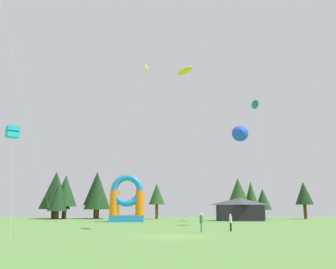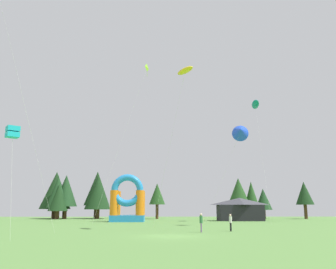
# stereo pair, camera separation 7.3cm
# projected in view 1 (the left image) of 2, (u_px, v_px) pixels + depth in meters

# --- Properties ---
(ground_plane) EXTENTS (120.00, 120.00, 0.00)m
(ground_plane) POSITION_uv_depth(u_px,v_px,m) (171.00, 236.00, 26.76)
(ground_plane) COLOR #5B8C42
(kite_blue_delta) EXTENTS (5.94, 2.37, 12.69)m
(kite_blue_delta) POSITION_uv_depth(u_px,v_px,m) (240.00, 131.00, 43.70)
(kite_blue_delta) COLOR blue
(kite_blue_delta) RESTS_ON ground_plane
(kite_cyan_box) EXTENTS (1.87, 2.35, 8.18)m
(kite_cyan_box) POSITION_uv_depth(u_px,v_px,m) (13.00, 132.00, 26.12)
(kite_cyan_box) COLOR #19B7CC
(kite_cyan_box) RESTS_ON ground_plane
(kite_yellow_parafoil) EXTENTS (4.45, 7.96, 16.87)m
(kite_yellow_parafoil) POSITION_uv_depth(u_px,v_px,m) (185.00, 71.00, 36.94)
(kite_yellow_parafoil) COLOR yellow
(kite_yellow_parafoil) RESTS_ON ground_plane
(kite_teal_parafoil) EXTENTS (1.83, 9.54, 19.73)m
(kite_teal_parafoil) POSITION_uv_depth(u_px,v_px,m) (255.00, 105.00, 57.70)
(kite_teal_parafoil) COLOR #0C7F7A
(kite_teal_parafoil) RESTS_ON ground_plane
(kite_lime_diamond) EXTENTS (7.43, 2.98, 24.06)m
(kite_lime_diamond) POSITION_uv_depth(u_px,v_px,m) (147.00, 70.00, 54.19)
(kite_lime_diamond) COLOR #8CD826
(kite_lime_diamond) RESTS_ON ground_plane
(person_left_edge) EXTENTS (0.32, 0.32, 1.58)m
(person_left_edge) POSITION_uv_depth(u_px,v_px,m) (231.00, 221.00, 32.64)
(person_left_edge) COLOR black
(person_left_edge) RESTS_ON ground_plane
(person_near_camera) EXTENTS (0.31, 0.31, 1.67)m
(person_near_camera) POSITION_uv_depth(u_px,v_px,m) (201.00, 221.00, 31.41)
(person_near_camera) COLOR #724C8C
(person_near_camera) RESTS_ON ground_plane
(inflatable_red_slide) EXTENTS (5.32, 4.62, 7.38)m
(inflatable_red_slide) POSITION_uv_depth(u_px,v_px,m) (127.00, 204.00, 55.18)
(inflatable_red_slide) COLOR #268CD8
(inflatable_red_slide) RESTS_ON ground_plane
(festival_tent) EXTENTS (7.35, 4.18, 3.81)m
(festival_tent) POSITION_uv_depth(u_px,v_px,m) (240.00, 209.00, 58.89)
(festival_tent) COLOR black
(festival_tent) RESTS_ON ground_plane
(tree_row_1) EXTENTS (6.22, 6.22, 9.46)m
(tree_row_1) POSITION_uv_depth(u_px,v_px,m) (55.00, 190.00, 71.20)
(tree_row_1) COLOR #4C331E
(tree_row_1) RESTS_ON ground_plane
(tree_row_2) EXTENTS (4.13, 4.13, 8.41)m
(tree_row_2) POSITION_uv_depth(u_px,v_px,m) (57.00, 192.00, 68.34)
(tree_row_2) COLOR #4C331E
(tree_row_2) RESTS_ON ground_plane
(tree_row_3) EXTENTS (3.77, 3.77, 6.69)m
(tree_row_3) POSITION_uv_depth(u_px,v_px,m) (58.00, 198.00, 67.30)
(tree_row_3) COLOR #4C331E
(tree_row_3) RESTS_ON ground_plane
(tree_row_4) EXTENTS (4.67, 4.67, 8.67)m
(tree_row_4) POSITION_uv_depth(u_px,v_px,m) (65.00, 191.00, 69.68)
(tree_row_4) COLOR #4C331E
(tree_row_4) RESTS_ON ground_plane
(tree_row_5) EXTENTS (5.21, 5.21, 9.57)m
(tree_row_5) POSITION_uv_depth(u_px,v_px,m) (97.00, 189.00, 71.77)
(tree_row_5) COLOR #4C331E
(tree_row_5) RESTS_ON ground_plane
(tree_row_6) EXTENTS (5.19, 5.19, 8.73)m
(tree_row_6) POSITION_uv_depth(u_px,v_px,m) (98.00, 192.00, 69.97)
(tree_row_6) COLOR #4C331E
(tree_row_6) RESTS_ON ground_plane
(tree_row_7) EXTENTS (3.18, 3.18, 6.92)m
(tree_row_7) POSITION_uv_depth(u_px,v_px,m) (157.00, 194.00, 69.17)
(tree_row_7) COLOR #4C331E
(tree_row_7) RESTS_ON ground_plane
(tree_row_8) EXTENTS (4.95, 4.95, 7.97)m
(tree_row_8) POSITION_uv_depth(u_px,v_px,m) (238.00, 193.00, 68.94)
(tree_row_8) COLOR #4C331E
(tree_row_8) RESTS_ON ground_plane
(tree_row_9) EXTENTS (2.71, 2.71, 7.33)m
(tree_row_9) POSITION_uv_depth(u_px,v_px,m) (251.00, 194.00, 69.39)
(tree_row_9) COLOR #4C331E
(tree_row_9) RESTS_ON ground_plane
(tree_row_10) EXTENTS (3.43, 3.43, 5.98)m
(tree_row_10) POSITION_uv_depth(u_px,v_px,m) (263.00, 199.00, 70.77)
(tree_row_10) COLOR #4C331E
(tree_row_10) RESTS_ON ground_plane
(tree_row_11) EXTENTS (3.45, 3.45, 7.27)m
(tree_row_11) POSITION_uv_depth(u_px,v_px,m) (304.00, 193.00, 69.06)
(tree_row_11) COLOR #4C331E
(tree_row_11) RESTS_ON ground_plane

